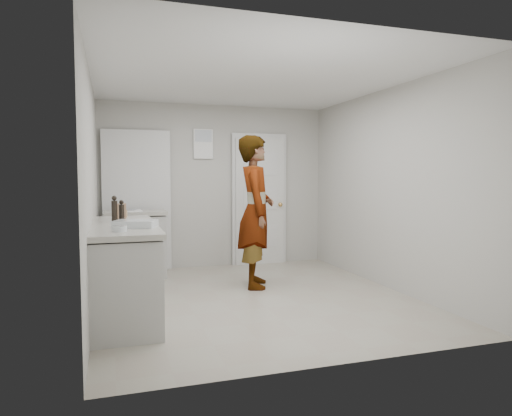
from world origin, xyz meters
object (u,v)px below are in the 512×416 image
object	(u,v)px
baking_dish	(135,224)
person	(256,212)
cake_mix_box	(121,211)
spice_jar	(125,214)
oil_cruet_b	(114,209)
oil_cruet_a	(122,211)
egg_bowl	(119,229)

from	to	relation	value
baking_dish	person	bearing A→B (deg)	34.73
person	cake_mix_box	world-z (taller)	person
spice_jar	oil_cruet_b	bearing A→B (deg)	-102.41
cake_mix_box	spice_jar	xyz separation A→B (m)	(0.05, 0.21, -0.04)
person	cake_mix_box	distance (m)	1.64
oil_cruet_a	baking_dish	size ratio (longest dim) A/B	0.51
cake_mix_box	spice_jar	world-z (taller)	cake_mix_box
oil_cruet_a	egg_bowl	bearing A→B (deg)	-92.49
spice_jar	oil_cruet_b	xyz separation A→B (m)	(-0.12, -0.55, 0.09)
oil_cruet_b	oil_cruet_a	bearing A→B (deg)	43.87
egg_bowl	oil_cruet_b	bearing A→B (deg)	92.12
oil_cruet_b	baking_dish	distance (m)	0.61
person	oil_cruet_b	bearing A→B (deg)	121.10
person	spice_jar	world-z (taller)	person
egg_bowl	baking_dish	bearing A→B (deg)	63.45
oil_cruet_a	oil_cruet_b	size ratio (longest dim) A/B	0.82
spice_jar	oil_cruet_b	world-z (taller)	oil_cruet_b
person	cake_mix_box	size ratio (longest dim) A/B	10.96
person	oil_cruet_b	xyz separation A→B (m)	(-1.71, -0.49, 0.10)
oil_cruet_a	cake_mix_box	bearing A→B (deg)	89.45
spice_jar	egg_bowl	bearing A→B (deg)	-93.59
spice_jar	egg_bowl	size ratio (longest dim) A/B	0.66
cake_mix_box	spice_jar	size ratio (longest dim) A/B	2.05
spice_jar	baking_dish	bearing A→B (deg)	-86.92
oil_cruet_a	egg_bowl	size ratio (longest dim) A/B	1.76
person	oil_cruet_a	world-z (taller)	person
oil_cruet_b	egg_bowl	distance (m)	0.88
baking_dish	spice_jar	bearing A→B (deg)	93.08
oil_cruet_a	person	bearing A→B (deg)	14.29
oil_cruet_b	baking_dish	bearing A→B (deg)	-72.35
cake_mix_box	oil_cruet_b	world-z (taller)	oil_cruet_b
baking_dish	egg_bowl	size ratio (longest dim) A/B	3.42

